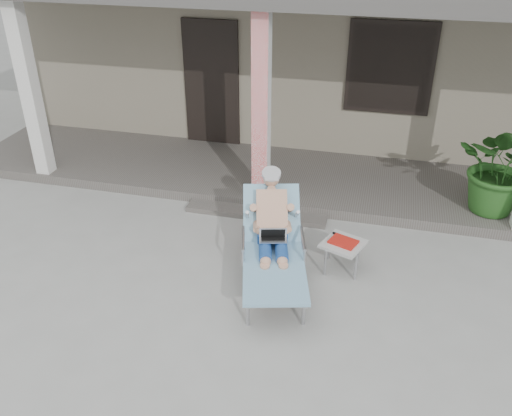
# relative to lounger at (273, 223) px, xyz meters

# --- Properties ---
(ground) EXTENTS (60.00, 60.00, 0.00)m
(ground) POSITION_rel_lounger_xyz_m (-0.53, -0.53, -0.72)
(ground) COLOR #9E9E99
(ground) RESTS_ON ground
(house) EXTENTS (10.40, 5.40, 3.30)m
(house) POSITION_rel_lounger_xyz_m (-0.53, 5.96, 0.94)
(house) COLOR gray
(house) RESTS_ON ground
(porch_deck) EXTENTS (10.00, 2.00, 0.15)m
(porch_deck) POSITION_rel_lounger_xyz_m (-0.53, 2.47, -0.65)
(porch_deck) COLOR #605B56
(porch_deck) RESTS_ON ground
(porch_step) EXTENTS (2.00, 0.30, 0.07)m
(porch_step) POSITION_rel_lounger_xyz_m (-0.53, 1.32, -0.69)
(porch_step) COLOR #605B56
(porch_step) RESTS_ON ground
(lounger) EXTENTS (1.10, 1.87, 1.18)m
(lounger) POSITION_rel_lounger_xyz_m (0.00, 0.00, 0.00)
(lounger) COLOR #B7B7BC
(lounger) RESTS_ON ground
(side_table) EXTENTS (0.57, 0.57, 0.40)m
(side_table) POSITION_rel_lounger_xyz_m (0.78, 0.33, -0.39)
(side_table) COLOR #B6B6B1
(side_table) RESTS_ON ground
(potted_palm) EXTENTS (1.33, 1.20, 1.31)m
(potted_palm) POSITION_rel_lounger_xyz_m (2.69, 2.00, 0.08)
(potted_palm) COLOR #26591E
(potted_palm) RESTS_ON porch_deck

